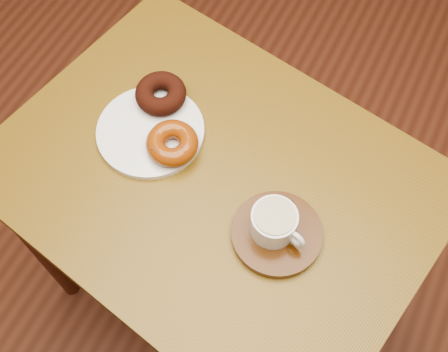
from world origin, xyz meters
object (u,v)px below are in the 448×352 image
at_px(saucer, 277,234).
at_px(donut_plate, 151,131).
at_px(cafe_table, 216,204).
at_px(coffee_cup, 274,223).

bearing_deg(saucer, donut_plate, 164.05).
xyz_separation_m(cafe_table, saucer, (0.15, -0.06, 0.13)).
height_order(cafe_table, coffee_cup, coffee_cup).
height_order(saucer, coffee_cup, coffee_cup).
relative_size(cafe_table, donut_plate, 4.37).
relative_size(donut_plate, coffee_cup, 1.99).
xyz_separation_m(donut_plate, coffee_cup, (0.30, -0.09, 0.04)).
bearing_deg(donut_plate, cafe_table, -11.29).
relative_size(donut_plate, saucer, 1.31).
height_order(donut_plate, coffee_cup, coffee_cup).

